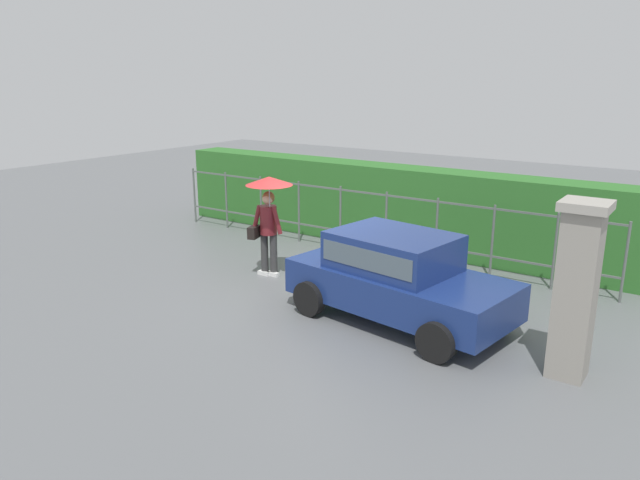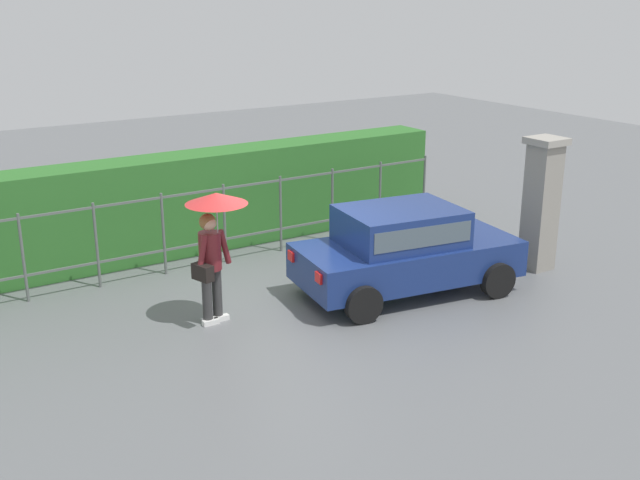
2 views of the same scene
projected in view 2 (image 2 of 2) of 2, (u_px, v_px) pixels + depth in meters
The scene contains 6 objects.
ground_plane at pixel (304, 305), 12.46m from camera, with size 40.00×40.00×0.00m, color slate.
car at pixel (404, 247), 12.77m from camera, with size 3.91×2.29×1.48m.
pedestrian at pixel (213, 231), 11.39m from camera, with size 0.93×0.93×2.05m.
gate_pillar at pixel (541, 203), 13.77m from camera, with size 0.60×0.60×2.42m.
fence_section at pixel (195, 225), 13.91m from camera, with size 10.82×0.05×1.50m.
hedge_row at pixel (172, 205), 14.71m from camera, with size 11.77×0.90×1.90m, color #2D6B28.
Camera 2 is at (-6.02, -9.84, 4.84)m, focal length 43.20 mm.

